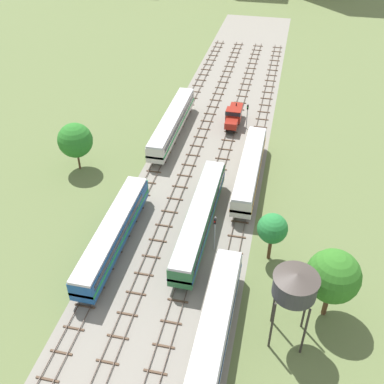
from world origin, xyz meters
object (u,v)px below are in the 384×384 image
at_px(diesel_railcar_centre_midfar, 250,168).
at_px(shunter_loco_centre_left_farther, 234,115).
at_px(signal_post_near, 247,113).
at_px(passenger_coach_centre_nearest, 212,339).
at_px(passenger_coach_centre_left_mid, 200,217).
at_px(passenger_coach_far_left_far, 172,122).
at_px(signal_post_nearest, 215,229).
at_px(water_tower, 295,285).
at_px(diesel_railcar_far_left_near, 113,233).

distance_m(diesel_railcar_centre_midfar, shunter_loco_centre_left_farther, 17.98).
relative_size(shunter_loco_centre_left_farther, signal_post_near, 1.76).
height_order(passenger_coach_centre_nearest, passenger_coach_centre_left_mid, same).
height_order(passenger_coach_far_left_far, signal_post_nearest, signal_post_nearest).
height_order(diesel_railcar_centre_midfar, water_tower, water_tower).
distance_m(passenger_coach_centre_nearest, water_tower, 9.72).
relative_size(diesel_railcar_centre_midfar, shunter_loco_centre_left_farther, 2.42).
relative_size(diesel_railcar_far_left_near, water_tower, 2.17).
xyz_separation_m(passenger_coach_centre_left_mid, shunter_loco_centre_left_farther, (0.00, 29.84, -0.60)).
relative_size(diesel_railcar_far_left_near, passenger_coach_far_left_far, 0.93).
bearing_deg(signal_post_near, passenger_coach_far_left_far, -156.83).
bearing_deg(signal_post_near, passenger_coach_centre_nearest, -86.98).
height_order(water_tower, signal_post_near, water_tower).
relative_size(diesel_railcar_centre_midfar, signal_post_near, 4.26).
relative_size(diesel_railcar_centre_midfar, signal_post_nearest, 3.82).
relative_size(diesel_railcar_far_left_near, signal_post_near, 4.26).
distance_m(diesel_railcar_far_left_near, passenger_coach_centre_left_mid, 11.24).
bearing_deg(passenger_coach_centre_left_mid, passenger_coach_centre_nearest, -74.44).
distance_m(passenger_coach_far_left_far, signal_post_nearest, 29.40).
distance_m(signal_post_nearest, signal_post_near, 31.95).
relative_size(passenger_coach_centre_left_mid, passenger_coach_far_left_far, 1.00).
distance_m(passenger_coach_centre_left_mid, signal_post_nearest, 3.88).
xyz_separation_m(passenger_coach_centre_nearest, signal_post_near, (-2.48, 46.86, 0.48)).
bearing_deg(diesel_railcar_centre_midfar, passenger_coach_far_left_far, 142.98).
height_order(passenger_coach_centre_left_mid, diesel_railcar_centre_midfar, same).
height_order(passenger_coach_centre_nearest, signal_post_nearest, signal_post_nearest).
relative_size(passenger_coach_centre_left_mid, signal_post_near, 4.57).
xyz_separation_m(diesel_railcar_centre_midfar, passenger_coach_far_left_far, (-14.86, 11.20, 0.02)).
bearing_deg(signal_post_near, passenger_coach_centre_left_mid, -94.87).
xyz_separation_m(passenger_coach_centre_nearest, passenger_coach_far_left_far, (-14.86, 41.57, 0.00)).
bearing_deg(passenger_coach_far_left_far, shunter_loco_centre_left_farther, 31.49).
height_order(passenger_coach_centre_left_mid, water_tower, water_tower).
bearing_deg(passenger_coach_far_left_far, signal_post_near, 23.17).
distance_m(diesel_railcar_far_left_near, passenger_coach_far_left_far, 29.09).
bearing_deg(diesel_railcar_far_left_near, water_tower, -21.33).
xyz_separation_m(passenger_coach_far_left_far, shunter_loco_centre_left_farther, (9.90, 6.07, -0.60)).
distance_m(passenger_coach_centre_nearest, diesel_railcar_centre_midfar, 30.36).
height_order(passenger_coach_centre_nearest, diesel_railcar_centre_midfar, same).
height_order(diesel_railcar_far_left_near, diesel_railcar_centre_midfar, same).
relative_size(water_tower, signal_post_nearest, 1.76).
bearing_deg(passenger_coach_far_left_far, passenger_coach_centre_nearest, -70.33).
height_order(diesel_railcar_far_left_near, shunter_loco_centre_left_farther, diesel_railcar_far_left_near).
distance_m(diesel_railcar_centre_midfar, signal_post_nearest, 15.67).
xyz_separation_m(diesel_railcar_far_left_near, passenger_coach_far_left_far, (0.00, 29.09, 0.02)).
bearing_deg(diesel_railcar_centre_midfar, signal_post_nearest, -99.10).
height_order(diesel_railcar_centre_midfar, shunter_loco_centre_left_farther, diesel_railcar_centre_midfar).
bearing_deg(signal_post_nearest, diesel_railcar_far_left_near, -168.88).
height_order(passenger_coach_centre_left_mid, signal_post_nearest, signal_post_nearest).
distance_m(passenger_coach_centre_left_mid, signal_post_near, 29.18).
bearing_deg(shunter_loco_centre_left_farther, passenger_coach_centre_left_mid, -90.00).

